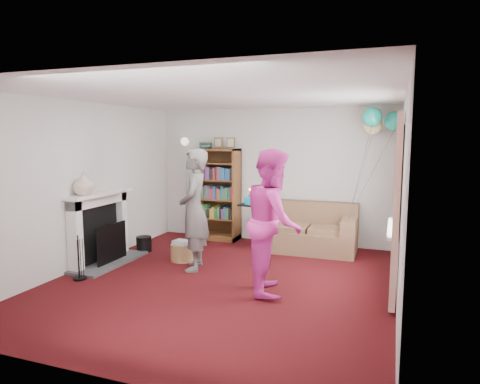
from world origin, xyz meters
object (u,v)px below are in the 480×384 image
at_px(sofa, 310,232).
at_px(birthday_cake, 257,200).
at_px(bookcase, 218,195).
at_px(person_striped, 194,210).
at_px(person_magenta, 273,221).

distance_m(sofa, birthday_cake, 2.02).
distance_m(bookcase, birthday_cake, 2.51).
relative_size(bookcase, birthday_cake, 4.92).
height_order(person_striped, birthday_cake, person_striped).
xyz_separation_m(bookcase, person_striped, (0.42, -1.89, 0.04)).
height_order(bookcase, person_magenta, bookcase).
xyz_separation_m(sofa, birthday_cake, (-0.41, -1.81, 0.80)).
bearing_deg(birthday_cake, person_striped, 171.45).
xyz_separation_m(sofa, person_magenta, (-0.08, -2.14, 0.60)).
height_order(person_striped, person_magenta, person_magenta).
bearing_deg(birthday_cake, sofa, 77.34).
distance_m(person_magenta, birthday_cake, 0.51).
bearing_deg(person_magenta, bookcase, 21.01).
relative_size(person_magenta, birthday_cake, 4.60).
bearing_deg(sofa, bookcase, 171.99).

